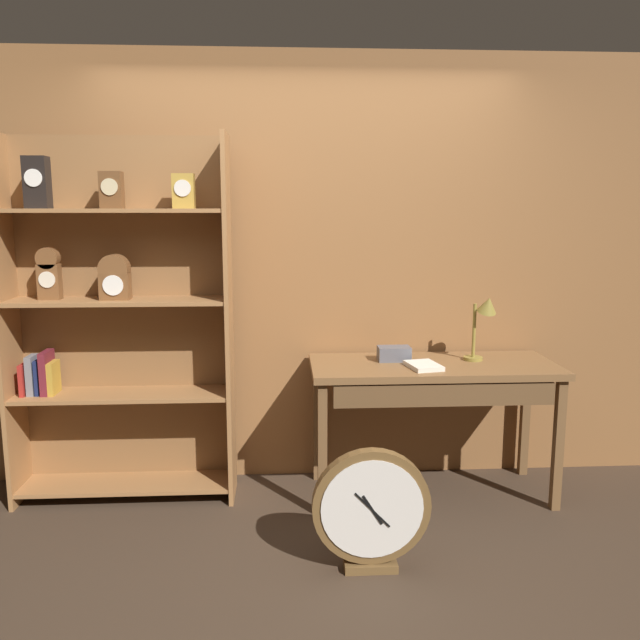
{
  "coord_description": "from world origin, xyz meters",
  "views": [
    {
      "loc": [
        -0.15,
        -2.63,
        1.68
      ],
      "look_at": [
        0.03,
        0.55,
        1.13
      ],
      "focal_mm": 36.35,
      "sensor_mm": 36.0,
      "label": 1
    }
  ],
  "objects": [
    {
      "name": "toolbox_small",
      "position": [
        0.5,
        1.06,
        0.84
      ],
      "size": [
        0.19,
        0.12,
        0.08
      ],
      "primitive_type": "cube",
      "color": "#595960",
      "rests_on": "workbench"
    },
    {
      "name": "workbench",
      "position": [
        0.72,
        0.96,
        0.7
      ],
      "size": [
        1.42,
        0.6,
        0.8
      ],
      "color": "brown",
      "rests_on": "ground"
    },
    {
      "name": "round_clock_large",
      "position": [
        0.25,
        0.17,
        0.3
      ],
      "size": [
        0.55,
        0.11,
        0.59
      ],
      "color": "brown",
      "rests_on": "ground"
    },
    {
      "name": "desk_lamp",
      "position": [
        1.01,
        1.01,
        1.07
      ],
      "size": [
        0.18,
        0.18,
        0.4
      ],
      "color": "olive",
      "rests_on": "workbench"
    },
    {
      "name": "open_repair_manual",
      "position": [
        0.64,
        0.87,
        0.81
      ],
      "size": [
        0.2,
        0.25,
        0.02
      ],
      "primitive_type": "cube",
      "rotation": [
        0.0,
        0.0,
        0.2
      ],
      "color": "silver",
      "rests_on": "workbench"
    },
    {
      "name": "bookshelf",
      "position": [
        -1.11,
        1.07,
        1.05
      ],
      "size": [
        1.25,
        0.32,
        2.09
      ],
      "color": "#9E6B3D",
      "rests_on": "ground"
    },
    {
      "name": "ground_plane",
      "position": [
        0.0,
        0.0,
        0.0
      ],
      "size": [
        10.0,
        10.0,
        0.0
      ],
      "primitive_type": "plane",
      "color": "#3D2D21"
    },
    {
      "name": "back_wood_panel",
      "position": [
        0.0,
        1.34,
        1.3
      ],
      "size": [
        4.8,
        0.05,
        2.6
      ],
      "primitive_type": "cube",
      "color": "brown",
      "rests_on": "ground"
    }
  ]
}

